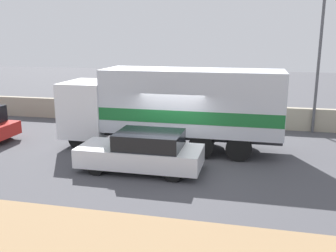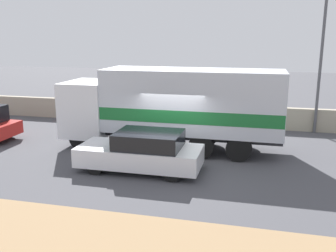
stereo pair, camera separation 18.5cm
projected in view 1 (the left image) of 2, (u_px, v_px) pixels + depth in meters
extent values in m
plane|color=#47474C|center=(167.00, 165.00, 13.86)|extent=(80.00, 80.00, 0.00)
cube|color=#A39984|center=(195.00, 114.00, 20.01)|extent=(60.00, 0.35, 1.14)
cylinder|color=#4C4C51|center=(319.00, 63.00, 17.76)|extent=(0.14, 0.14, 6.80)
cube|color=silver|center=(89.00, 108.00, 16.28)|extent=(1.88, 2.49, 2.31)
cube|color=black|center=(69.00, 97.00, 16.38)|extent=(0.06, 2.12, 1.02)
cube|color=#2D2D33|center=(192.00, 133.00, 15.50)|extent=(7.19, 1.29, 0.25)
cube|color=silver|center=(192.00, 101.00, 15.18)|extent=(7.19, 2.34, 2.51)
cube|color=#19662D|center=(192.00, 112.00, 15.29)|extent=(7.16, 2.36, 0.50)
cylinder|color=black|center=(80.00, 138.00, 15.59)|extent=(0.99, 0.28, 0.99)
cylinder|color=black|center=(99.00, 127.00, 17.49)|extent=(0.99, 0.28, 0.99)
cylinder|color=black|center=(239.00, 149.00, 14.17)|extent=(0.99, 0.28, 0.99)
cylinder|color=black|center=(241.00, 135.00, 16.07)|extent=(0.99, 0.28, 0.99)
cylinder|color=black|center=(201.00, 146.00, 14.49)|extent=(0.99, 0.28, 0.99)
cylinder|color=black|center=(207.00, 133.00, 16.38)|extent=(0.99, 0.28, 0.99)
cube|color=silver|center=(140.00, 156.00, 13.17)|extent=(4.34, 1.80, 0.66)
cube|color=black|center=(149.00, 140.00, 12.95)|extent=(2.26, 1.66, 0.55)
cylinder|color=black|center=(96.00, 167.00, 12.78)|extent=(0.56, 0.20, 0.56)
cylinder|color=black|center=(113.00, 154.00, 14.26)|extent=(0.56, 0.20, 0.56)
cylinder|color=black|center=(173.00, 173.00, 12.20)|extent=(0.56, 0.20, 0.56)
cylinder|color=black|center=(182.00, 159.00, 13.68)|extent=(0.56, 0.20, 0.56)
cylinder|color=black|center=(6.00, 131.00, 17.44)|extent=(0.71, 0.20, 0.71)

